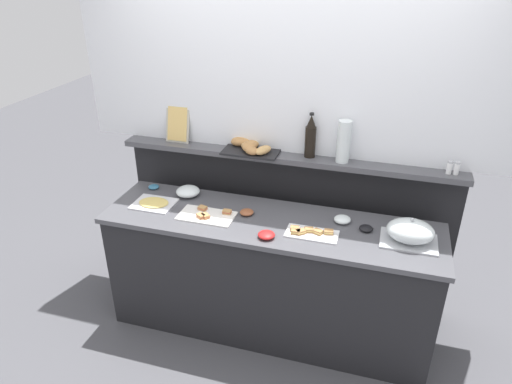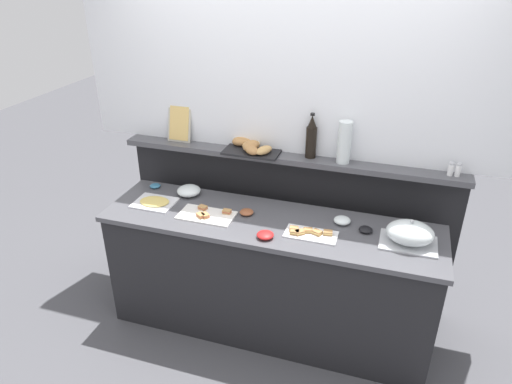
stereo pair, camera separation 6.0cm
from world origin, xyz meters
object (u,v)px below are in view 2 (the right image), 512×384
at_px(cold_cuts_platter, 155,202).
at_px(condiment_bowl_teal, 366,230).
at_px(wine_bottle_dark, 311,138).
at_px(water_carafe, 344,142).
at_px(glass_bowl_large, 189,191).
at_px(sandwich_platter_front, 207,215).
at_px(condiment_bowl_dark, 155,186).
at_px(serving_cloche, 410,234).
at_px(bread_basket, 251,147).
at_px(condiment_bowl_cream, 247,212).
at_px(condiment_bowl_red, 265,235).
at_px(framed_picture, 179,123).
at_px(salt_shaker, 451,169).
at_px(glass_bowl_medium, 342,221).
at_px(sandwich_platter_rear, 309,233).
at_px(pepper_shaker, 458,170).

relative_size(cold_cuts_platter, condiment_bowl_teal, 3.25).
relative_size(wine_bottle_dark, water_carafe, 1.09).
xyz_separation_m(glass_bowl_large, wine_bottle_dark, (0.83, 0.24, 0.42)).
xyz_separation_m(sandwich_platter_front, condiment_bowl_dark, (-0.54, 0.27, 0.00)).
xyz_separation_m(serving_cloche, bread_basket, (-1.14, 0.40, 0.27)).
height_order(serving_cloche, condiment_bowl_dark, serving_cloche).
bearing_deg(wine_bottle_dark, bread_basket, -176.39).
distance_m(condiment_bowl_cream, condiment_bowl_red, 0.32).
distance_m(condiment_bowl_red, framed_picture, 1.16).
bearing_deg(condiment_bowl_cream, water_carafe, 32.39).
bearing_deg(sandwich_platter_front, framed_picture, 129.59).
bearing_deg(condiment_bowl_dark, glass_bowl_large, -6.23).
xyz_separation_m(condiment_bowl_dark, salt_shaker, (2.04, 0.19, 0.34)).
bearing_deg(water_carafe, bread_basket, -179.65).
bearing_deg(wine_bottle_dark, framed_picture, 179.12).
relative_size(condiment_bowl_teal, condiment_bowl_red, 0.81).
relative_size(sandwich_platter_front, condiment_bowl_dark, 4.68).
bearing_deg(cold_cuts_platter, serving_cloche, 0.30).
relative_size(sandwich_platter_front, condiment_bowl_red, 3.48).
relative_size(bread_basket, water_carafe, 1.38).
relative_size(condiment_bowl_dark, salt_shaker, 0.92).
distance_m(glass_bowl_medium, bread_basket, 0.84).
bearing_deg(condiment_bowl_red, cold_cuts_platter, 167.88).
distance_m(condiment_bowl_red, water_carafe, 0.83).
bearing_deg(glass_bowl_medium, water_carafe, 102.60).
height_order(wine_bottle_dark, bread_basket, wine_bottle_dark).
relative_size(wine_bottle_dark, bread_basket, 0.79).
xyz_separation_m(salt_shaker, water_carafe, (-0.68, -0.00, 0.10)).
bearing_deg(cold_cuts_platter, water_carafe, 18.51).
distance_m(condiment_bowl_teal, bread_basket, 1.00).
height_order(sandwich_platter_rear, condiment_bowl_teal, sandwich_platter_rear).
distance_m(wine_bottle_dark, bread_basket, 0.44).
relative_size(condiment_bowl_dark, pepper_shaker, 0.92).
relative_size(bread_basket, framed_picture, 1.45).
xyz_separation_m(glass_bowl_large, pepper_shaker, (1.79, 0.22, 0.32)).
relative_size(serving_cloche, pepper_shaker, 3.91).
xyz_separation_m(sandwich_platter_rear, pepper_shaker, (0.84, 0.49, 0.34)).
bearing_deg(water_carafe, wine_bottle_dark, 174.23).
xyz_separation_m(cold_cuts_platter, glass_bowl_medium, (1.30, 0.13, 0.01)).
distance_m(condiment_bowl_dark, salt_shaker, 2.07).
bearing_deg(salt_shaker, water_carafe, -180.00).
bearing_deg(sandwich_platter_rear, framed_picture, 154.82).
distance_m(condiment_bowl_teal, salt_shaker, 0.67).
bearing_deg(condiment_bowl_red, salt_shaker, 29.85).
relative_size(sandwich_platter_rear, glass_bowl_medium, 2.98).
bearing_deg(glass_bowl_medium, sandwich_platter_front, -168.49).
bearing_deg(pepper_shaker, glass_bowl_large, -172.96).
xyz_separation_m(glass_bowl_medium, condiment_bowl_cream, (-0.63, -0.08, -0.00)).
distance_m(glass_bowl_medium, condiment_bowl_teal, 0.17).
relative_size(condiment_bowl_dark, wine_bottle_dark, 0.25).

